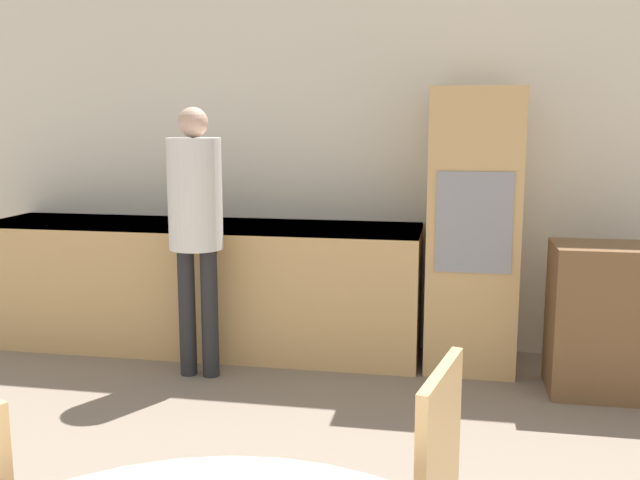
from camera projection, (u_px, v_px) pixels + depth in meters
wall_back at (375, 159)px, 4.86m from camera, size 6.89×0.05×2.60m
kitchen_counter at (204, 285)px, 4.86m from camera, size 2.93×0.60×0.88m
oven_unit at (472, 230)px, 4.48m from camera, size 0.56×0.59×1.76m
sideboard at (633, 321)px, 4.05m from camera, size 0.91×0.45×0.87m
person_standing at (196, 212)px, 4.26m from camera, size 0.32×0.32×1.64m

